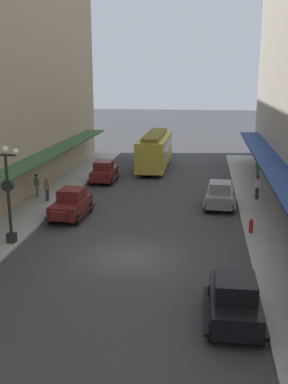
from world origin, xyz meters
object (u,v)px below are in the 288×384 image
pedestrian_4 (37,186)px  fire_hydrant (251,226)px  parked_car_3 (234,299)px  pedestrian_1 (257,187)px  parked_car_1 (220,194)px  streetcar (155,149)px  parked_car_0 (71,203)px  parked_car_2 (104,171)px  lamp_post_with_clock (8,191)px  pedestrian_2 (258,169)px  pedestrian_3 (47,189)px

pedestrian_4 → fire_hydrant: bearing=-21.6°
parked_car_3 → pedestrian_1: (2.56, 17.05, 0.07)m
parked_car_1 → streetcar: (-5.86, 12.59, 0.96)m
parked_car_0 → pedestrian_4: size_ratio=2.58×
parked_car_2 → pedestrian_1: parked_car_2 is taller
lamp_post_with_clock → parked_car_3: bearing=-29.5°
pedestrian_2 → parked_car_0: bearing=-136.1°
parked_car_2 → pedestrian_1: bearing=-19.9°
pedestrian_4 → pedestrian_3: bearing=-39.2°
parked_car_1 → fire_hydrant: (1.61, -5.39, -0.38)m
pedestrian_3 → parked_car_0: bearing=-49.6°
parked_car_0 → streetcar: (3.51, 16.15, 0.96)m
parked_car_0 → pedestrian_2: size_ratio=2.58×
parked_car_1 → fire_hydrant: 5.63m
streetcar → pedestrian_2: 10.08m
parked_car_0 → lamp_post_with_clock: (-1.77, -5.05, 2.04)m
parked_car_1 → parked_car_3: bearing=-89.5°
parked_car_0 → parked_car_3: (9.49, -11.43, 0.00)m
pedestrian_4 → pedestrian_2: bearing=26.7°
lamp_post_with_clock → pedestrian_1: 17.58m
pedestrian_4 → streetcar: bearing=59.2°
fire_hydrant → pedestrian_1: 7.53m
lamp_post_with_clock → pedestrian_3: bearing=96.2°
parked_car_2 → pedestrian_4: size_ratio=2.56×
parked_car_0 → fire_hydrant: (10.98, -1.83, -0.38)m
parked_car_3 → pedestrian_3: 18.97m
fire_hydrant → pedestrian_2: (1.81, 14.12, 0.45)m
parked_car_2 → lamp_post_with_clock: lamp_post_with_clock is taller
parked_car_0 → pedestrian_3: size_ratio=2.63×
parked_car_1 → pedestrian_1: (2.68, 2.06, 0.07)m
parked_car_0 → pedestrian_1: parked_car_0 is taller
parked_car_3 → fire_hydrant: 9.72m
parked_car_1 → parked_car_3: size_ratio=1.01×
streetcar → lamp_post_with_clock: size_ratio=1.86×
pedestrian_1 → parked_car_0: bearing=-155.0°
parked_car_2 → parked_car_3: size_ratio=1.00×
parked_car_3 → lamp_post_with_clock: size_ratio=0.83×
streetcar → pedestrian_2: size_ratio=5.76×
parked_car_3 → fire_hydrant: bearing=81.2°
parked_car_1 → fire_hydrant: bearing=-73.4°
parked_car_2 → lamp_post_with_clock: size_ratio=0.83×
parked_car_1 → streetcar: size_ratio=0.45×
parked_car_0 → pedestrian_2: (12.78, 12.30, 0.07)m
parked_car_2 → pedestrian_1: size_ratio=2.56×
pedestrian_1 → pedestrian_4: 15.87m
lamp_post_with_clock → fire_hydrant: bearing=14.2°
parked_car_1 → lamp_post_with_clock: size_ratio=0.84×
parked_car_1 → pedestrian_2: bearing=68.7°
parked_car_0 → parked_car_3: size_ratio=1.01×
streetcar → pedestrian_4: bearing=-120.8°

